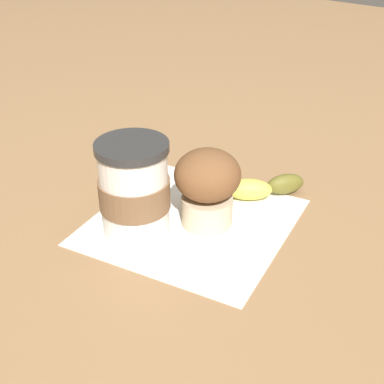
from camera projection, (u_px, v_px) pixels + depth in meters
name	position (u px, v px, depth m)	size (l,w,h in m)	color
ground_plane	(192.00, 222.00, 0.73)	(3.00, 3.00, 0.00)	#936D47
paper_napkin	(192.00, 221.00, 0.73)	(0.25, 0.25, 0.00)	white
coffee_cup	(134.00, 189.00, 0.68)	(0.09, 0.09, 0.13)	silver
muffin	(207.00, 184.00, 0.69)	(0.09, 0.09, 0.11)	beige
banana	(248.00, 188.00, 0.77)	(0.13, 0.14, 0.03)	#D6CC4C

